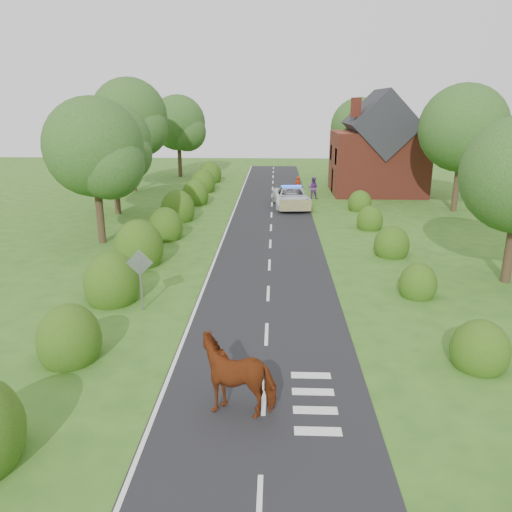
{
  "coord_description": "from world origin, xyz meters",
  "views": [
    {
      "loc": [
        0.25,
        -16.27,
        7.94
      ],
      "look_at": [
        -0.58,
        5.35,
        1.3
      ],
      "focal_mm": 35.0,
      "sensor_mm": 36.0,
      "label": 1
    }
  ],
  "objects_px": {
    "pedestrian_purple": "(313,188)",
    "police_van": "(291,197)",
    "road_sign": "(140,271)",
    "cow": "(239,377)",
    "pedestrian_red": "(298,186)"
  },
  "relations": [
    {
      "from": "road_sign",
      "to": "police_van",
      "type": "xyz_separation_m",
      "value": [
        6.53,
        20.99,
        -0.85
      ]
    },
    {
      "from": "police_van",
      "to": "road_sign",
      "type": "bearing_deg",
      "value": -111.92
    },
    {
      "from": "police_van",
      "to": "pedestrian_red",
      "type": "distance_m",
      "value": 5.5
    },
    {
      "from": "pedestrian_red",
      "to": "pedestrian_purple",
      "type": "relative_size",
      "value": 0.9
    },
    {
      "from": "pedestrian_purple",
      "to": "police_van",
      "type": "bearing_deg",
      "value": 71.73
    },
    {
      "from": "cow",
      "to": "pedestrian_red",
      "type": "height_order",
      "value": "cow"
    },
    {
      "from": "road_sign",
      "to": "pedestrian_purple",
      "type": "distance_m",
      "value": 26.23
    },
    {
      "from": "cow",
      "to": "pedestrian_red",
      "type": "distance_m",
      "value": 33.01
    },
    {
      "from": "pedestrian_purple",
      "to": "road_sign",
      "type": "bearing_deg",
      "value": 80.28
    },
    {
      "from": "road_sign",
      "to": "pedestrian_red",
      "type": "relative_size",
      "value": 1.5
    },
    {
      "from": "road_sign",
      "to": "cow",
      "type": "height_order",
      "value": "road_sign"
    },
    {
      "from": "road_sign",
      "to": "pedestrian_purple",
      "type": "height_order",
      "value": "road_sign"
    },
    {
      "from": "cow",
      "to": "pedestrian_purple",
      "type": "xyz_separation_m",
      "value": [
        4.18,
        31.23,
        0.05
      ]
    },
    {
      "from": "cow",
      "to": "pedestrian_purple",
      "type": "distance_m",
      "value": 31.51
    },
    {
      "from": "road_sign",
      "to": "pedestrian_red",
      "type": "distance_m",
      "value": 27.43
    }
  ]
}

